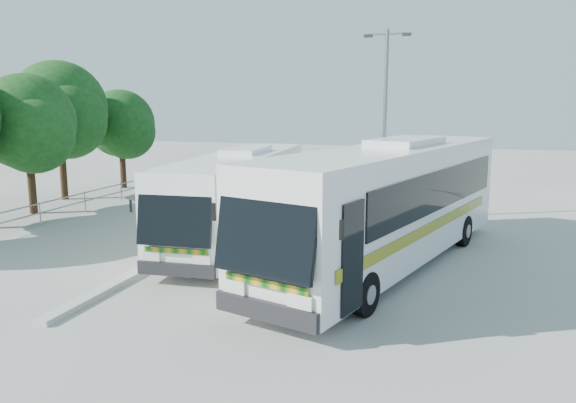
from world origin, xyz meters
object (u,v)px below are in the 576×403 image
(tree_far_d, at_px, (60,109))
(tree_far_e, at_px, (122,124))
(coach_adjacent, at_px, (390,202))
(coach_main, at_px, (239,194))
(tree_far_c, at_px, (28,122))
(lamppost, at_px, (385,117))

(tree_far_d, xyz_separation_m, tree_far_e, (0.68, 4.50, -0.93))
(coach_adjacent, bearing_deg, coach_main, 179.84)
(tree_far_c, bearing_deg, tree_far_d, 107.83)
(tree_far_c, distance_m, lamppost, 16.21)
(tree_far_e, distance_m, coach_adjacent, 21.18)
(tree_far_d, bearing_deg, coach_adjacent, -21.89)
(coach_adjacent, relative_size, lamppost, 1.69)
(tree_far_d, relative_size, lamppost, 0.89)
(tree_far_d, xyz_separation_m, coach_main, (12.31, -5.55, -3.04))
(coach_adjacent, bearing_deg, lamppost, 115.81)
(tree_far_e, height_order, coach_main, tree_far_e)
(coach_adjacent, height_order, lamppost, lamppost)
(tree_far_c, distance_m, tree_far_d, 3.93)
(tree_far_e, relative_size, coach_adjacent, 0.43)
(coach_main, bearing_deg, tree_far_c, 166.50)
(tree_far_e, xyz_separation_m, lamppost, (16.30, -4.56, 0.67))
(tree_far_c, relative_size, tree_far_d, 0.88)
(tree_far_c, xyz_separation_m, tree_far_d, (-1.19, 3.70, 0.56))
(tree_far_d, xyz_separation_m, lamppost, (16.98, -0.06, -0.26))
(tree_far_c, xyz_separation_m, coach_adjacent, (16.99, -3.60, -2.17))
(tree_far_e, height_order, coach_adjacent, tree_far_e)
(tree_far_d, height_order, lamppost, lamppost)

